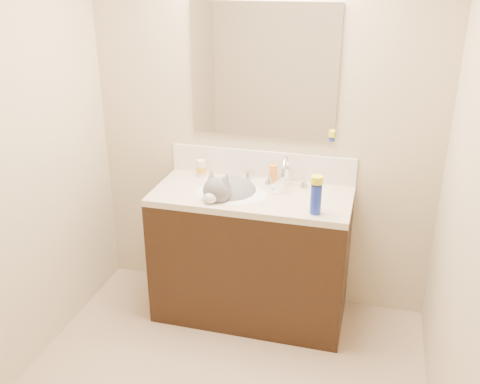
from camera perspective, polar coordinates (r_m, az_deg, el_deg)
The scene contains 16 objects.
room_shell at distance 2.13m, azimuth -4.91°, elevation 5.42°, with size 2.24×2.54×2.52m.
vanity_cabinet at distance 3.43m, azimuth 1.19°, elevation -7.03°, with size 1.20×0.55×0.82m, color black.
counter_slab at distance 3.23m, azimuth 1.26°, elevation -0.42°, with size 1.20×0.55×0.04m, color beige.
basin at distance 3.26m, azimuth -0.93°, elevation -1.22°, with size 0.45×0.36×0.14m, color white.
faucet at distance 3.28m, azimuth 4.90°, elevation 1.87°, with size 0.28×0.20×0.21m.
cat at distance 3.25m, azimuth -1.16°, elevation -0.35°, with size 0.40×0.48×0.34m.
backsplash at distance 3.43m, azimuth 2.32°, elevation 2.96°, with size 1.20×0.02×0.18m, color silver.
mirror at distance 3.27m, azimuth 2.49°, elevation 12.70°, with size 0.90×0.02×0.80m, color white.
pill_bottle at distance 3.47m, azimuth -4.14°, elevation 2.54°, with size 0.06×0.06×0.11m, color silver.
pill_label at distance 3.48m, azimuth -4.13°, elevation 2.40°, with size 0.06×0.06×0.04m, color orange.
silver_jar at distance 3.42m, azimuth 0.94°, elevation 1.79°, with size 0.05×0.05×0.05m, color #B7B7BC.
amber_bottle at distance 3.39m, azimuth 3.54°, elevation 1.99°, with size 0.04×0.04×0.11m, color orange.
toothbrush at distance 3.27m, azimuth 3.59°, elevation 0.27°, with size 0.01×0.14×0.01m, color silver.
toothbrush_head at distance 3.27m, azimuth 3.59°, elevation 0.33°, with size 0.02×0.03×0.02m, color #6699DA.
spray_can at distance 2.96m, azimuth 8.09°, elevation -0.79°, with size 0.06×0.06×0.17m, color #182BA9.
spray_cap at distance 2.91m, azimuth 8.22°, elevation 1.30°, with size 0.07×0.07×0.04m, color yellow.
Camera 1 is at (0.70, -1.91, 2.13)m, focal length 40.00 mm.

